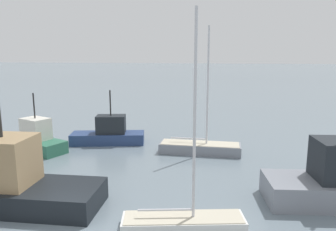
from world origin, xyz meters
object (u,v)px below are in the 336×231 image
fishing_boat_3 (109,133)px  fishing_boat_2 (11,183)px  sailboat_0 (200,147)px  fishing_boat_1 (35,139)px  sailboat_3 (184,218)px

fishing_boat_3 → fishing_boat_2: bearing=-105.6°
sailboat_0 → fishing_boat_3: 7.63m
fishing_boat_2 → sailboat_0: bearing=-132.4°
sailboat_0 → fishing_boat_1: bearing=-172.5°
sailboat_0 → fishing_boat_3: size_ratio=1.48×
sailboat_3 → fishing_boat_2: (-8.27, -0.14, 0.72)m
fishing_boat_3 → fishing_boat_1: bearing=-160.8°
fishing_boat_1 → fishing_boat_2: size_ratio=0.67×
fishing_boat_2 → fishing_boat_3: bearing=-96.2°
sailboat_0 → fishing_boat_1: sailboat_0 is taller
sailboat_0 → fishing_boat_3: bearing=170.1°
sailboat_3 → fishing_boat_2: 8.30m
sailboat_0 → sailboat_3: (0.92, -10.36, -0.07)m
sailboat_0 → fishing_boat_3: sailboat_0 is taller
sailboat_3 → fishing_boat_1: size_ratio=1.56×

